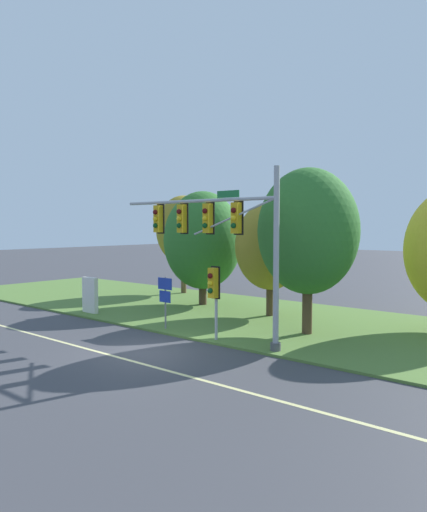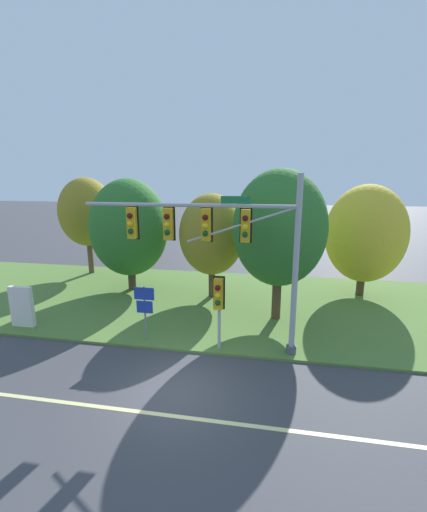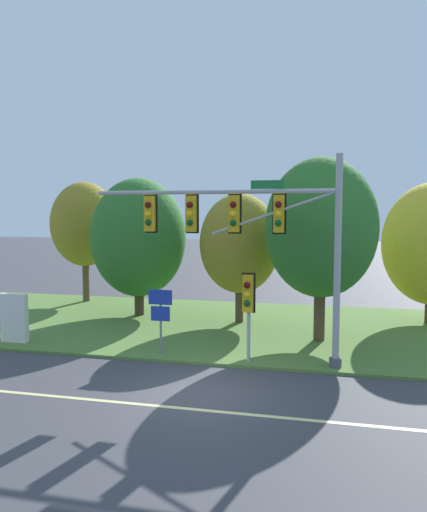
# 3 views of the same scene
# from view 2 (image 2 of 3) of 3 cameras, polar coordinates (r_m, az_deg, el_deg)

# --- Properties ---
(ground_plane) EXTENTS (160.00, 160.00, 0.00)m
(ground_plane) POSITION_cam_2_polar(r_m,az_deg,el_deg) (12.13, -6.01, -21.44)
(ground_plane) COLOR #3D3D42
(lane_stripe) EXTENTS (36.00, 0.16, 0.01)m
(lane_stripe) POSITION_cam_2_polar(r_m,az_deg,el_deg) (11.20, -7.89, -24.78)
(lane_stripe) COLOR beige
(lane_stripe) RESTS_ON ground
(grass_verge) EXTENTS (48.00, 11.50, 0.10)m
(grass_verge) POSITION_cam_2_polar(r_m,az_deg,el_deg) (19.30, 0.86, -7.61)
(grass_verge) COLOR #517533
(grass_verge) RESTS_ON ground
(traffic_signal_mast) EXTENTS (8.45, 0.49, 6.89)m
(traffic_signal_mast) POSITION_cam_2_polar(r_m,az_deg,el_deg) (12.95, 1.17, 3.03)
(traffic_signal_mast) COLOR #9EA0A5
(traffic_signal_mast) RESTS_ON grass_verge
(pedestrian_signal_near_kerb) EXTENTS (0.46, 0.55, 3.03)m
(pedestrian_signal_near_kerb) POSITION_cam_2_polar(r_m,az_deg,el_deg) (13.32, 0.85, -7.01)
(pedestrian_signal_near_kerb) COLOR #9EA0A5
(pedestrian_signal_near_kerb) RESTS_ON grass_verge
(route_sign_post) EXTENTS (0.87, 0.08, 2.37)m
(route_sign_post) POSITION_cam_2_polar(r_m,az_deg,el_deg) (14.67, -11.41, -7.96)
(route_sign_post) COLOR slate
(route_sign_post) RESTS_ON grass_verge
(tree_nearest_road) EXTENTS (3.79, 3.79, 6.75)m
(tree_nearest_road) POSITION_cam_2_polar(r_m,az_deg,el_deg) (25.55, -20.36, 6.85)
(tree_nearest_road) COLOR brown
(tree_nearest_road) RESTS_ON grass_verge
(tree_left_of_mast) EXTENTS (4.61, 4.61, 6.70)m
(tree_left_of_mast) POSITION_cam_2_polar(r_m,az_deg,el_deg) (21.01, -13.88, 4.58)
(tree_left_of_mast) COLOR #423021
(tree_left_of_mast) RESTS_ON grass_verge
(tree_behind_signpost) EXTENTS (3.64, 3.64, 5.91)m
(tree_behind_signpost) POSITION_cam_2_polar(r_m,az_deg,el_deg) (19.09, -0.30, 3.58)
(tree_behind_signpost) COLOR #4C3823
(tree_behind_signpost) RESTS_ON grass_verge
(tree_mid_verge) EXTENTS (4.35, 4.35, 7.16)m
(tree_mid_verge) POSITION_cam_2_polar(r_m,az_deg,el_deg) (16.15, 10.93, 4.52)
(tree_mid_verge) COLOR #4C3823
(tree_mid_verge) RESTS_ON grass_verge
(tree_tall_centre) EXTENTS (4.42, 4.42, 6.39)m
(tree_tall_centre) POSITION_cam_2_polar(r_m,az_deg,el_deg) (21.20, 24.00, 3.39)
(tree_tall_centre) COLOR #4C3823
(tree_tall_centre) RESTS_ON grass_verge
(info_kiosk) EXTENTS (1.10, 0.24, 1.90)m
(info_kiosk) POSITION_cam_2_polar(r_m,az_deg,el_deg) (18.15, -29.31, -7.37)
(info_kiosk) COLOR silver
(info_kiosk) RESTS_ON grass_verge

